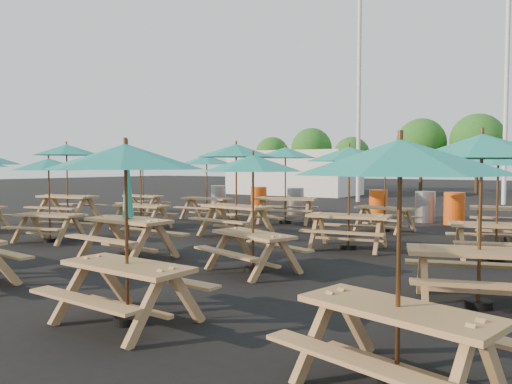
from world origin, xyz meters
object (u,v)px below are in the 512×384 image
Objects in this scene: picnic_unit_6 at (141,167)px; waste_bin_0 at (218,198)px; picnic_unit_7 at (207,164)px; waste_bin_1 at (259,200)px; picnic_unit_3 at (143,168)px; waste_bin_5 at (454,209)px; picnic_unit_2 at (67,155)px; picnic_unit_5 at (49,170)px; picnic_unit_12 at (126,168)px; picnic_unit_10 at (236,156)px; picnic_unit_9 at (128,210)px; picnic_unit_13 at (253,171)px; waste_bin_3 at (378,204)px; waste_bin_2 at (295,201)px; picnic_unit_16 at (400,173)px; picnic_unit_14 at (349,160)px; waste_bin_4 at (425,207)px; picnic_unit_11 at (285,157)px; picnic_unit_18 at (498,165)px; picnic_unit_17 at (482,157)px; picnic_unit_15 at (385,168)px.

waste_bin_0 is (-2.09, 6.34, -1.31)m from picnic_unit_6.
waste_bin_1 is at bearing 83.60° from picnic_unit_7.
waste_bin_5 is at bearing 9.20° from picnic_unit_3.
picnic_unit_2 reaches higher than picnic_unit_5.
picnic_unit_12 is at bearing -42.73° from picnic_unit_5.
picnic_unit_9 is at bearing -82.92° from picnic_unit_10.
picnic_unit_13 is 9.41m from waste_bin_5.
picnic_unit_13 is at bearing -57.35° from waste_bin_1.
waste_bin_3 is (8.28, 6.39, -1.70)m from picnic_unit_2.
picnic_unit_9 is (3.32, -6.54, -0.93)m from picnic_unit_7.
waste_bin_1 and waste_bin_2 have the same top height.
waste_bin_1 is 4.77m from waste_bin_3.
picnic_unit_7 reaches higher than picnic_unit_13.
waste_bin_1 is (-9.46, 12.41, -1.27)m from picnic_unit_16.
waste_bin_1 is 1.61m from waste_bin_2.
picnic_unit_14 reaches higher than waste_bin_4.
picnic_unit_11 reaches higher than waste_bin_3.
picnic_unit_18 is at bearing -53.47° from waste_bin_3.
picnic_unit_12 reaches higher than picnic_unit_13.
picnic_unit_14 reaches higher than waste_bin_5.
waste_bin_0 is (1.55, 2.78, -1.26)m from picnic_unit_3.
picnic_unit_11 is 2.64× the size of waste_bin_3.
picnic_unit_2 is 1.21× the size of picnic_unit_16.
picnic_unit_9 is 6.48m from picnic_unit_17.
picnic_unit_10 is 7.25m from picnic_unit_12.
picnic_unit_14 reaches higher than picnic_unit_17.
picnic_unit_9 is 2.34× the size of waste_bin_0.
picnic_unit_9 reaches higher than picnic_unit_6.
waste_bin_3 is 2.58m from waste_bin_5.
picnic_unit_7 is at bearing -58.25° from waste_bin_0.
picnic_unit_12 is 0.90× the size of picnic_unit_18.
picnic_unit_10 reaches higher than picnic_unit_12.
picnic_unit_9 is 4.80m from picnic_unit_14.
picnic_unit_9 is 0.96× the size of picnic_unit_17.
picnic_unit_15 is at bearing -25.18° from waste_bin_1.
picnic_unit_18 reaches higher than waste_bin_1.
waste_bin_2 is 1.00× the size of waste_bin_4.
picnic_unit_6 is 6.73m from picnic_unit_13.
waste_bin_1 is at bearing 110.43° from picnic_unit_9.
picnic_unit_5 is 11.35m from waste_bin_4.
picnic_unit_11 is 5.50m from waste_bin_5.
picnic_unit_12 is 6.29m from picnic_unit_14.
picnic_unit_14 is 8.98m from waste_bin_1.
picnic_unit_5 is 0.87× the size of picnic_unit_17.
waste_bin_3 is at bearing 82.95° from picnic_unit_9.
picnic_unit_17 is at bearing 43.97° from picnic_unit_12.
picnic_unit_17 reaches higher than picnic_unit_15.
picnic_unit_16 is at bearing -76.22° from waste_bin_4.
picnic_unit_6 is 6.41m from picnic_unit_14.
picnic_unit_7 reaches higher than waste_bin_3.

